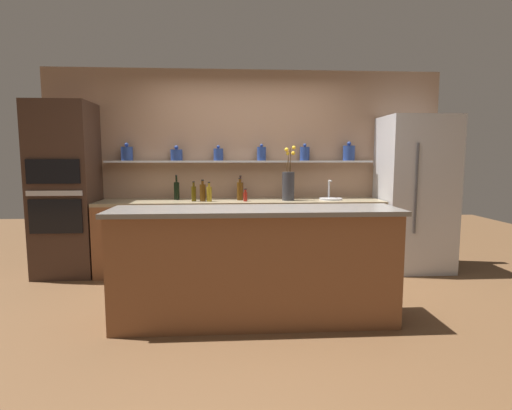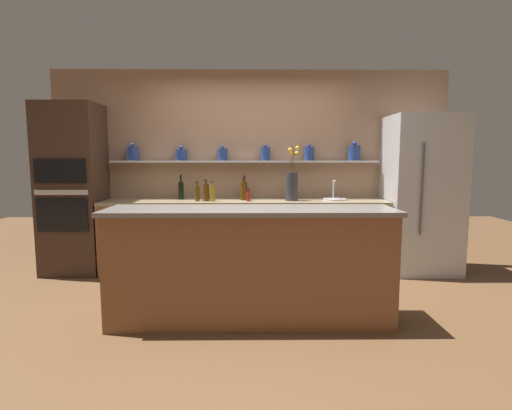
{
  "view_description": "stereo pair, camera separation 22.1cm",
  "coord_description": "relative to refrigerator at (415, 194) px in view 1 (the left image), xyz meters",
  "views": [
    {
      "loc": [
        -0.21,
        -3.8,
        1.46
      ],
      "look_at": [
        0.06,
        0.44,
        0.95
      ],
      "focal_mm": 28.0,
      "sensor_mm": 36.0,
      "label": 1
    },
    {
      "loc": [
        0.01,
        -3.8,
        1.46
      ],
      "look_at": [
        0.06,
        0.44,
        0.95
      ],
      "focal_mm": 28.0,
      "sensor_mm": 36.0,
      "label": 2
    }
  ],
  "objects": [
    {
      "name": "back_wall_unit",
      "position": [
        -2.17,
        0.4,
        0.31
      ],
      "size": [
        5.2,
        0.28,
        2.6
      ],
      "color": "#937056",
      "rests_on": "ground_plane"
    },
    {
      "name": "oven_tower",
      "position": [
        -4.41,
        0.04,
        0.07
      ],
      "size": [
        0.72,
        0.64,
        2.12
      ],
      "color": "#3D281E",
      "rests_on": "ground_plane"
    },
    {
      "name": "bottle_spirit_5",
      "position": [
        -2.26,
        0.06,
        0.05
      ],
      "size": [
        0.07,
        0.07,
        0.29
      ],
      "color": "#4C2D0C",
      "rests_on": "back_counter_unit"
    },
    {
      "name": "bottle_sauce_1",
      "position": [
        -2.2,
        -0.08,
        -0.0
      ],
      "size": [
        0.05,
        0.05,
        0.16
      ],
      "color": "maroon",
      "rests_on": "back_counter_unit"
    },
    {
      "name": "bottle_spirit_0",
      "position": [
        -2.72,
        -0.05,
        0.04
      ],
      "size": [
        0.07,
        0.07,
        0.27
      ],
      "color": "#4C2D0C",
      "rests_on": "back_counter_unit"
    },
    {
      "name": "bottle_wine_4",
      "position": [
        -3.07,
        0.15,
        0.05
      ],
      "size": [
        0.07,
        0.07,
        0.32
      ],
      "color": "black",
      "rests_on": "back_counter_unit"
    },
    {
      "name": "bottle_oil_6",
      "position": [
        -2.64,
        -0.07,
        0.03
      ],
      "size": [
        0.07,
        0.07,
        0.24
      ],
      "color": "olive",
      "rests_on": "back_counter_unit"
    },
    {
      "name": "refrigerator",
      "position": [
        0.0,
        0.0,
        0.0
      ],
      "size": [
        0.87,
        0.73,
        1.98
      ],
      "color": "#B7B7BC",
      "rests_on": "ground_plane"
    },
    {
      "name": "flower_vase",
      "position": [
        -1.65,
        -0.0,
        0.13
      ],
      "size": [
        0.16,
        0.16,
        0.69
      ],
      "color": "#2D2D33",
      "rests_on": "back_counter_unit"
    },
    {
      "name": "sink_fixture",
      "position": [
        -1.09,
        0.05,
        -0.05
      ],
      "size": [
        0.29,
        0.29,
        0.25
      ],
      "color": "#B7B7BC",
      "rests_on": "back_counter_unit"
    },
    {
      "name": "bottle_oil_2",
      "position": [
        -2.83,
        -0.04,
        0.03
      ],
      "size": [
        0.06,
        0.06,
        0.25
      ],
      "color": "#47380A",
      "rests_on": "back_counter_unit"
    },
    {
      "name": "island_counter",
      "position": [
        -2.17,
        -1.57,
        -0.48
      ],
      "size": [
        2.52,
        0.61,
        1.02
      ],
      "color": "brown",
      "rests_on": "ground_plane"
    },
    {
      "name": "bottle_wine_3",
      "position": [
        -2.25,
        0.22,
        0.04
      ],
      "size": [
        0.07,
        0.07,
        0.31
      ],
      "color": "#380C0C",
      "rests_on": "back_counter_unit"
    },
    {
      "name": "back_counter_unit",
      "position": [
        -2.24,
        0.04,
        -0.53
      ],
      "size": [
        3.58,
        0.62,
        0.92
      ],
      "color": "brown",
      "rests_on": "ground_plane"
    },
    {
      "name": "ground_plane",
      "position": [
        -2.17,
        -1.2,
        -0.99
      ],
      "size": [
        12.0,
        12.0,
        0.0
      ],
      "primitive_type": "plane",
      "color": "brown"
    }
  ]
}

